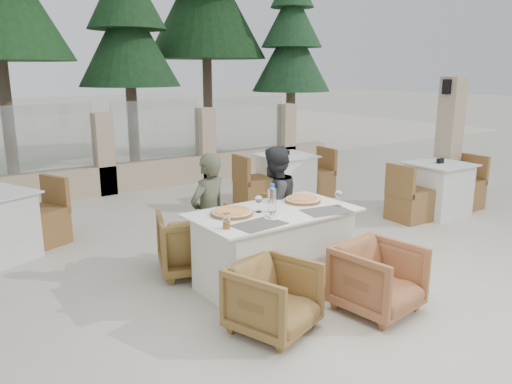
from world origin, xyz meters
TOP-DOWN VIEW (x-y plane):
  - ground at (0.00, 0.00)m, footprint 80.00×80.00m
  - sand_patch at (0.00, 14.00)m, footprint 30.00×16.00m
  - perimeter_wall_far at (0.00, 4.80)m, footprint 10.00×0.34m
  - lantern_pillar at (4.20, 1.00)m, footprint 0.34×0.34m
  - pine_centre at (1.50, 7.20)m, footprint 2.20×2.20m
  - pine_mid_right at (3.80, 7.80)m, footprint 2.99×2.99m
  - pine_far_right at (5.50, 6.50)m, footprint 1.98×1.98m
  - dining_table at (0.05, 0.09)m, footprint 1.60×0.90m
  - placemat_near_left at (-0.32, -0.18)m, footprint 0.47×0.34m
  - placemat_near_right at (0.46, -0.21)m, footprint 0.50×0.38m
  - pizza_left at (-0.35, 0.21)m, footprint 0.48×0.48m
  - pizza_right at (0.51, 0.19)m, footprint 0.49×0.49m
  - water_bottle at (0.02, 0.08)m, footprint 0.11×0.11m
  - wine_glass_centre at (-0.09, 0.15)m, footprint 0.10×0.10m
  - wine_glass_corner at (0.68, -0.15)m, footprint 0.09×0.09m
  - beer_glass_left at (-0.61, -0.11)m, footprint 0.08×0.08m
  - beer_glass_right at (0.24, 0.38)m, footprint 0.09×0.09m
  - olive_dish at (-0.11, -0.09)m, footprint 0.14×0.14m
  - armchair_far_left at (-0.43, 0.87)m, footprint 0.89×0.90m
  - armchair_far_right at (0.51, 0.85)m, footprint 0.83×0.84m
  - armchair_near_left at (-0.49, -0.62)m, footprint 0.79×0.80m
  - armchair_near_right at (0.48, -0.87)m, footprint 0.73×0.75m
  - diner_left at (-0.33, 0.68)m, footprint 0.54×0.43m
  - diner_right at (0.45, 0.60)m, footprint 0.74×0.64m
  - bg_table_b at (2.23, 2.60)m, footprint 1.70×0.96m
  - bg_table_c at (3.59, 0.71)m, footprint 1.68×0.90m

SIDE VIEW (x-z plane):
  - ground at x=0.00m, z-range 0.00..0.00m
  - sand_patch at x=0.00m, z-range 0.00..0.01m
  - armchair_near_left at x=-0.49m, z-range 0.00..0.58m
  - armchair_near_right at x=0.48m, z-range 0.00..0.61m
  - armchair_far_left at x=-0.43m, z-range 0.00..0.64m
  - armchair_far_right at x=0.51m, z-range 0.00..0.65m
  - dining_table at x=0.05m, z-range 0.00..0.77m
  - bg_table_b at x=2.23m, z-range 0.00..0.77m
  - bg_table_c at x=3.59m, z-range 0.00..0.77m
  - diner_left at x=-0.33m, z-range 0.00..1.29m
  - diner_right at x=0.45m, z-range 0.00..1.30m
  - placemat_near_left at x=-0.32m, z-range 0.77..0.77m
  - placemat_near_right at x=0.46m, z-range 0.77..0.77m
  - olive_dish at x=-0.11m, z-range 0.77..0.81m
  - pizza_right at x=0.51m, z-range 0.77..0.82m
  - pizza_left at x=-0.35m, z-range 0.77..0.82m
  - perimeter_wall_far at x=0.00m, z-range 0.00..1.60m
  - beer_glass_left at x=-0.61m, z-range 0.77..0.90m
  - beer_glass_right at x=0.24m, z-range 0.77..0.91m
  - wine_glass_centre at x=-0.09m, z-range 0.77..0.95m
  - wine_glass_corner at x=0.68m, z-range 0.77..0.95m
  - water_bottle at x=0.02m, z-range 0.77..1.05m
  - lantern_pillar at x=4.20m, z-range 0.00..2.00m
  - pine_far_right at x=5.50m, z-range 0.00..4.50m
  - pine_centre at x=1.50m, z-range 0.00..5.00m
  - pine_mid_right at x=3.80m, z-range 0.00..6.80m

